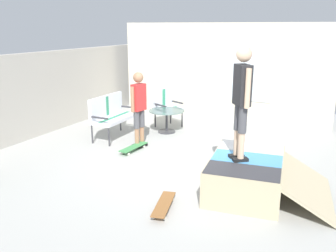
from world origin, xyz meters
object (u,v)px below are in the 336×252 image
(skateboard_spare, at_px, (164,204))
(patio_chair_near_house, at_px, (166,104))
(patio_bench, at_px, (111,113))
(person_watching, at_px, (139,104))
(skateboard_by_bench, at_px, (134,147))
(skate_ramp, at_px, (248,174))
(patio_table, at_px, (167,117))
(person_skater, at_px, (242,95))

(skateboard_spare, bearing_deg, patio_chair_near_house, 26.89)
(patio_chair_near_house, relative_size, skateboard_spare, 1.24)
(patio_bench, xyz_separation_m, person_watching, (-0.27, -0.96, 0.35))
(skateboard_by_bench, xyz_separation_m, skateboard_spare, (-1.97, -1.77, 0.00))
(skate_ramp, bearing_deg, skateboard_spare, 141.65)
(skate_ramp, bearing_deg, patio_bench, 69.46)
(skate_ramp, relative_size, patio_chair_near_house, 2.05)
(patio_chair_near_house, xyz_separation_m, person_watching, (-1.74, -0.24, 0.35))
(patio_table, relative_size, person_watching, 0.54)
(person_skater, distance_m, skateboard_spare, 2.01)
(patio_table, bearing_deg, skateboard_by_bench, -179.57)
(patio_bench, bearing_deg, patio_table, -45.41)
(person_watching, bearing_deg, patio_chair_near_house, 7.68)
(patio_bench, xyz_separation_m, patio_table, (0.99, -1.00, -0.21))
(patio_chair_near_house, bearing_deg, patio_bench, 153.70)
(patio_chair_near_house, bearing_deg, skateboard_spare, -153.11)
(person_watching, height_order, skateboard_by_bench, person_watching)
(skateboard_by_bench, relative_size, skateboard_spare, 0.99)
(patio_bench, relative_size, skateboard_by_bench, 1.54)
(patio_bench, bearing_deg, skate_ramp, -110.54)
(skate_ramp, height_order, patio_table, skate_ramp)
(patio_table, xyz_separation_m, skateboard_spare, (-3.56, -1.78, -0.32))
(patio_chair_near_house, bearing_deg, skateboard_by_bench, -172.21)
(patio_table, height_order, skateboard_spare, patio_table)
(person_watching, bearing_deg, patio_bench, 74.32)
(skate_ramp, height_order, patio_bench, patio_bench)
(patio_bench, height_order, person_skater, person_skater)
(skateboard_by_bench, bearing_deg, person_watching, 8.40)
(skate_ramp, height_order, skateboard_spare, skate_ramp)
(skateboard_by_bench, bearing_deg, patio_chair_near_house, 7.79)
(patio_chair_near_house, height_order, patio_table, patio_chair_near_house)
(patio_table, distance_m, skateboard_spare, 3.99)
(patio_chair_near_house, xyz_separation_m, person_skater, (-3.01, -2.84, 1.00))
(patio_bench, xyz_separation_m, skateboard_spare, (-2.57, -2.78, -0.53))
(patio_bench, distance_m, patio_table, 1.42)
(skate_ramp, height_order, person_watching, person_watching)
(patio_bench, xyz_separation_m, skateboard_by_bench, (-0.60, -1.01, -0.53))
(patio_table, bearing_deg, skate_ramp, -131.23)
(patio_table, height_order, skateboard_by_bench, patio_table)
(person_watching, relative_size, person_skater, 0.95)
(patio_bench, xyz_separation_m, person_skater, (-1.53, -3.57, 1.00))
(skateboard_spare, bearing_deg, person_watching, 38.28)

